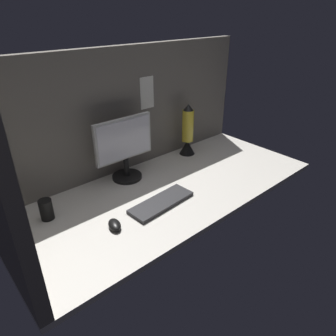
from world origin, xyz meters
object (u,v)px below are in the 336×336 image
at_px(monitor, 124,147).
at_px(mouse, 115,225).
at_px(lava_lamp, 188,134).
at_px(mug_black_travel, 46,210).
at_px(keyboard, 161,202).

bearing_deg(monitor, mouse, -130.97).
bearing_deg(lava_lamp, monitor, -179.39).
distance_m(monitor, mug_black_travel, 0.56).
bearing_deg(mouse, lava_lamp, 39.76).
height_order(mouse, mug_black_travel, mug_black_travel).
distance_m(mouse, mug_black_travel, 0.35).
distance_m(monitor, mouse, 0.52).
bearing_deg(mouse, keyboard, 16.89).
xyz_separation_m(monitor, lava_lamp, (0.52, 0.01, -0.06)).
bearing_deg(keyboard, lava_lamp, 29.65).
xyz_separation_m(mouse, lava_lamp, (0.84, 0.37, 0.13)).
bearing_deg(mouse, monitor, 64.93).
distance_m(mug_black_travel, lava_lamp, 1.06).
distance_m(keyboard, lava_lamp, 0.67).
distance_m(monitor, keyboard, 0.41).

